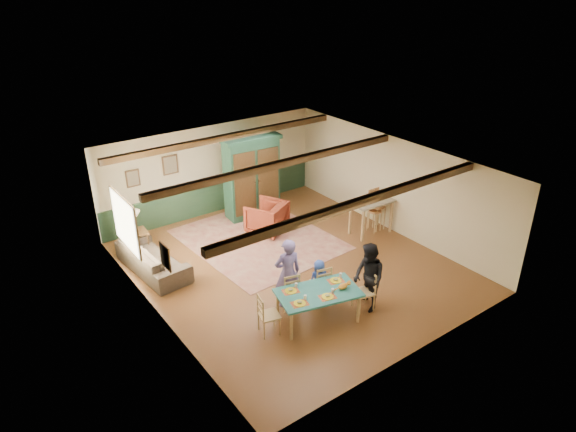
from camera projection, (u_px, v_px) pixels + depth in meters
floor at (292, 266)px, 12.91m from camera, size 8.00×8.00×0.00m
wall_back at (212, 170)px, 15.23m from camera, size 7.00×0.02×2.70m
wall_left at (154, 262)px, 10.47m from camera, size 0.02×8.00×2.70m
wall_right at (394, 185)px, 14.17m from camera, size 0.02×8.00×2.70m
ceiling at (292, 165)px, 11.73m from camera, size 7.00×8.00×0.02m
wainscot_back at (214, 198)px, 15.61m from camera, size 6.95×0.03×0.90m
ceiling_beam_front at (361, 202)px, 10.10m from camera, size 6.95×0.16×0.16m
ceiling_beam_mid at (282, 164)px, 12.06m from camera, size 6.95×0.16×0.16m
ceiling_beam_back at (227, 137)px, 13.96m from camera, size 6.95×0.16×0.16m
window_left at (124, 223)px, 11.64m from camera, size 0.06×1.60×1.30m
picture_left_wall at (165, 256)px, 9.87m from camera, size 0.04×0.42×0.52m
picture_back_a at (170, 165)px, 14.33m from camera, size 0.45×0.04×0.55m
picture_back_b at (133, 178)px, 13.81m from camera, size 0.38×0.04×0.48m
dining_table at (318, 306)px, 10.77m from camera, size 1.89×1.33×0.71m
dining_chair_far_left at (289, 289)px, 11.17m from camera, size 0.49×0.50×0.90m
dining_chair_far_right at (320, 282)px, 11.43m from camera, size 0.49×0.50×0.90m
dining_chair_end_left at (269, 314)px, 10.36m from camera, size 0.50×0.49×0.90m
dining_chair_end_right at (364, 291)px, 11.10m from camera, size 0.50×0.49×0.90m
person_man at (288, 273)px, 11.07m from camera, size 0.67×0.52×1.64m
person_woman at (369, 277)px, 10.98m from camera, size 0.76×0.88×1.57m
person_child at (319, 279)px, 11.48m from camera, size 0.53×0.41×0.95m
cat at (343, 286)px, 10.67m from camera, size 0.36×0.21×0.17m
place_setting_near_left at (300, 302)px, 10.22m from camera, size 0.44×0.37×0.11m
place_setting_near_center at (328, 295)px, 10.42m from camera, size 0.44×0.37×0.11m
place_setting_far_left at (291, 289)px, 10.61m from camera, size 0.44×0.37×0.11m
place_setting_far_right at (336, 279)px, 10.96m from camera, size 0.44×0.37×0.11m
area_rug at (259, 239)px, 14.16m from camera, size 3.70×4.32×0.01m
armoire at (252, 177)px, 15.07m from camera, size 1.79×0.83×2.46m
armchair at (267, 217)px, 14.39m from camera, size 1.31×1.32×0.90m
sofa at (153, 258)px, 12.58m from camera, size 1.12×2.41×0.68m
end_table at (138, 242)px, 13.36m from camera, size 0.54×0.54×0.63m
table_lamp at (135, 222)px, 13.09m from camera, size 0.36×0.36×0.58m
counter_table at (371, 217)px, 14.31m from camera, size 1.22×0.75×0.99m
bar_stool_left at (375, 215)px, 14.42m from camera, size 0.40×0.43×1.01m
bar_stool_right at (377, 210)px, 14.50m from camera, size 0.43×0.47×1.18m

